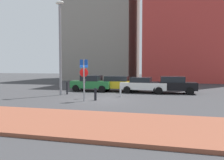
{
  "coord_description": "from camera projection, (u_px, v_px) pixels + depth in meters",
  "views": [
    {
      "loc": [
        4.71,
        -15.17,
        2.36
      ],
      "look_at": [
        -0.03,
        3.93,
        1.21
      ],
      "focal_mm": 35.36,
      "sensor_mm": 36.0,
      "label": 1
    }
  ],
  "objects": [
    {
      "name": "street_lamp",
      "position": [
        60.0,
        41.0,
        18.35
      ],
      "size": [
        0.7,
        0.36,
        7.82
      ],
      "color": "gray",
      "rests_on": "ground"
    },
    {
      "name": "building_under_construction",
      "position": [
        105.0,
        27.0,
        43.78
      ],
      "size": [
        11.96,
        14.57,
        20.52
      ],
      "primitive_type": "cube",
      "color": "gray",
      "rests_on": "ground"
    },
    {
      "name": "traffic_bollard_near",
      "position": [
        121.0,
        91.0,
        17.6
      ],
      "size": [
        0.14,
        0.14,
        0.91
      ],
      "primitive_type": "cylinder",
      "color": "#B7B7BC",
      "rests_on": "ground"
    },
    {
      "name": "parked_car_black",
      "position": [
        173.0,
        85.0,
        19.82
      ],
      "size": [
        4.17,
        2.05,
        1.53
      ],
      "color": "black",
      "rests_on": "ground"
    },
    {
      "name": "parked_car_green",
      "position": [
        92.0,
        83.0,
        21.77
      ],
      "size": [
        3.97,
        2.11,
        1.55
      ],
      "color": "#237238",
      "rests_on": "ground"
    },
    {
      "name": "parking_meter",
      "position": [
        84.0,
        86.0,
        16.53
      ],
      "size": [
        0.18,
        0.14,
        1.46
      ],
      "color": "#4C4C51",
      "rests_on": "ground"
    },
    {
      "name": "parked_car_white",
      "position": [
        143.0,
        85.0,
        20.36
      ],
      "size": [
        4.29,
        2.16,
        1.42
      ],
      "color": "white",
      "rests_on": "ground"
    },
    {
      "name": "parking_sign_post",
      "position": [
        84.0,
        75.0,
        15.23
      ],
      "size": [
        0.6,
        0.1,
        2.91
      ],
      "color": "gray",
      "rests_on": "ground"
    },
    {
      "name": "parked_car_yellow",
      "position": [
        119.0,
        83.0,
        21.52
      ],
      "size": [
        4.61,
        1.95,
        1.48
      ],
      "color": "gold",
      "rests_on": "ground"
    },
    {
      "name": "sidewalk_brick",
      "position": [
        52.0,
        121.0,
        9.41
      ],
      "size": [
        40.0,
        4.27,
        0.14
      ],
      "primitive_type": "cube",
      "color": "brown",
      "rests_on": "ground"
    },
    {
      "name": "traffic_bollard_mid",
      "position": [
        67.0,
        88.0,
        19.13
      ],
      "size": [
        0.13,
        0.13,
        1.07
      ],
      "primitive_type": "cylinder",
      "color": "black",
      "rests_on": "ground"
    },
    {
      "name": "traffic_bollard_far",
      "position": [
        95.0,
        94.0,
        15.64
      ],
      "size": [
        0.18,
        0.18,
        0.88
      ],
      "primitive_type": "cylinder",
      "color": "black",
      "rests_on": "ground"
    },
    {
      "name": "ground_plane",
      "position": [
        99.0,
        100.0,
        15.97
      ],
      "size": [
        120.0,
        120.0,
        0.0
      ],
      "primitive_type": "plane",
      "color": "#38383A"
    }
  ]
}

